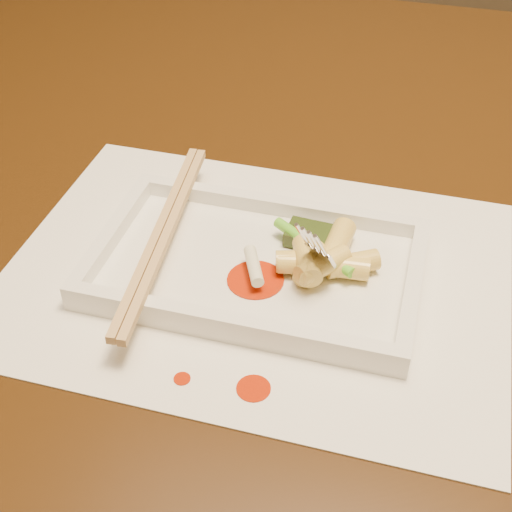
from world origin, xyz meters
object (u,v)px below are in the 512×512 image
(chopstick_a, at_px, (159,232))
(fork, at_px, (354,191))
(table, at_px, (380,253))
(plate_base, at_px, (256,269))
(placemat, at_px, (256,274))

(chopstick_a, bearing_deg, fork, 6.75)
(chopstick_a, relative_size, fork, 1.74)
(table, bearing_deg, plate_base, -116.57)
(fork, bearing_deg, chopstick_a, -173.25)
(table, distance_m, plate_base, 0.22)
(fork, bearing_deg, table, 83.52)
(plate_base, bearing_deg, placemat, 0.00)
(fork, bearing_deg, plate_base, -165.58)
(chopstick_a, height_order, fork, fork)
(placemat, relative_size, plate_base, 1.54)
(table, xyz_separation_m, chopstick_a, (-0.17, -0.18, 0.13))
(table, relative_size, placemat, 3.50)
(plate_base, distance_m, chopstick_a, 0.08)
(table, xyz_separation_m, placemat, (-0.09, -0.18, 0.10))
(placemat, bearing_deg, plate_base, 0.00)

